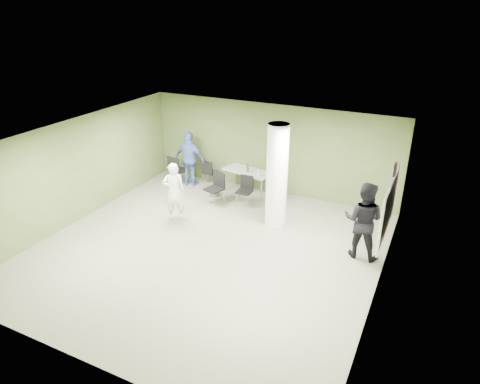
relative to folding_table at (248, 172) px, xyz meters
The scene contains 17 objects.
floor 3.63m from the folding_table, 81.42° to the right, with size 8.00×8.00×0.00m, color #5B5B48.
ceiling 4.14m from the folding_table, 81.42° to the right, with size 8.00×8.00×0.00m, color white.
wall_back 1.00m from the folding_table, 41.61° to the left, with size 8.00×0.02×2.80m, color #475226.
wall_left 5.00m from the folding_table, 134.51° to the right, with size 0.02×8.00×2.80m, color #475226.
wall_right_cream 5.79m from the folding_table, 37.89° to the right, with size 0.02×8.00×2.80m, color beige.
column 2.28m from the folding_table, 44.90° to the right, with size 0.56×0.56×2.80m, color silver.
whiteboard 5.09m from the folding_table, 27.58° to the right, with size 0.05×2.30×1.30m.
wall_clock 5.29m from the folding_table, 27.58° to the right, with size 0.06×0.32×0.32m.
folding_table is the anchor object (origin of this frame).
wastebasket 1.23m from the folding_table, 140.99° to the right, with size 0.27×0.27×0.31m, color #4C4C4C.
chair_back_left 2.42m from the folding_table, 169.56° to the right, with size 0.56×0.56×1.00m.
chair_back_right 1.46m from the folding_table, behind, with size 0.44×0.44×0.85m.
chair_table_left 1.21m from the folding_table, 117.49° to the right, with size 0.59×0.59×0.96m.
chair_table_right 0.82m from the folding_table, 70.79° to the right, with size 0.45×0.45×0.87m.
woman_white 2.70m from the folding_table, 113.88° to the right, with size 0.60×0.39×1.65m, color silver.
man_black 4.49m from the folding_table, 28.70° to the right, with size 0.92×0.72×1.89m, color black.
man_blue 1.98m from the folding_table, behind, with size 1.06×0.44×1.81m, color #4358A7.
Camera 1 is at (4.65, -7.73, 5.59)m, focal length 32.00 mm.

